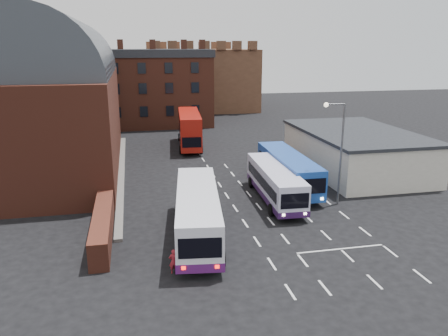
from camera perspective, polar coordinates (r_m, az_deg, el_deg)
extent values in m
plane|color=black|center=(30.71, 3.92, -8.94)|extent=(180.00, 180.00, 0.00)
cube|color=#602B1E|center=(49.04, -20.94, 5.55)|extent=(12.00, 28.00, 10.00)
cylinder|color=#1E2328|center=(48.49, -21.53, 11.36)|extent=(12.00, 26.00, 12.00)
cube|color=#602B1E|center=(31.25, -15.56, -7.26)|extent=(1.20, 10.00, 1.80)
cube|color=beige|center=(47.97, 16.78, 2.05)|extent=(10.00, 16.00, 4.00)
cube|color=#282B30|center=(47.54, 16.98, 4.51)|extent=(10.40, 16.40, 0.30)
cube|color=brown|center=(73.18, -10.66, 9.75)|extent=(22.00, 10.00, 11.00)
cube|color=brown|center=(94.07, -3.58, 11.56)|extent=(22.00, 22.00, 12.00)
cube|color=white|center=(29.93, -3.48, -5.61)|extent=(4.25, 12.31, 2.74)
cube|color=black|center=(29.87, -3.48, -5.32)|extent=(4.16, 11.13, 0.99)
cylinder|color=black|center=(34.01, -5.91, -5.46)|extent=(0.44, 1.13, 1.10)
cylinder|color=black|center=(26.61, -6.22, -11.78)|extent=(0.44, 1.13, 1.10)
cylinder|color=black|center=(34.05, -1.27, -5.36)|extent=(0.44, 1.13, 1.10)
cylinder|color=black|center=(26.66, -0.20, -11.62)|extent=(0.44, 1.13, 1.10)
cube|color=silver|center=(37.21, 6.66, -1.73)|extent=(2.92, 10.78, 2.43)
cube|color=black|center=(37.16, 6.67, -1.52)|extent=(2.93, 9.59, 0.87)
cylinder|color=black|center=(34.90, 10.04, -5.18)|extent=(0.32, 0.98, 0.97)
cylinder|color=black|center=(41.36, 6.81, -1.70)|extent=(0.32, 0.98, 0.97)
cylinder|color=black|center=(34.20, 6.18, -5.46)|extent=(0.32, 0.98, 0.97)
cylinder|color=black|center=(40.77, 3.52, -1.87)|extent=(0.32, 0.98, 0.97)
cube|color=#1B47A3|center=(40.62, 8.37, -0.09)|extent=(2.82, 11.60, 2.63)
cube|color=black|center=(40.58, 8.38, 0.12)|extent=(2.86, 10.41, 0.95)
cylinder|color=black|center=(38.20, 11.96, -3.36)|extent=(0.31, 1.06, 1.05)
cylinder|color=black|center=(45.12, 8.18, -0.21)|extent=(0.31, 1.06, 1.05)
cylinder|color=black|center=(37.28, 8.23, -3.65)|extent=(0.31, 1.06, 1.05)
cylinder|color=black|center=(44.34, 4.97, -0.39)|extent=(0.31, 1.06, 1.05)
cube|color=#A1160D|center=(56.68, -4.53, 5.22)|extent=(3.56, 11.43, 3.99)
cube|color=black|center=(56.78, -4.51, 4.66)|extent=(3.51, 10.24, 0.92)
cylinder|color=black|center=(53.65, -2.95, 2.48)|extent=(0.38, 1.04, 1.02)
cylinder|color=black|center=(61.03, -3.44, 4.09)|extent=(0.38, 1.04, 1.02)
cylinder|color=black|center=(53.55, -5.68, 2.39)|extent=(0.38, 1.04, 1.02)
cylinder|color=black|center=(60.93, -5.85, 4.02)|extent=(0.38, 1.04, 1.02)
cylinder|color=#57585B|center=(36.62, 15.04, 1.56)|extent=(0.17, 0.17, 8.34)
cylinder|color=#57585B|center=(35.69, 14.36, 8.08)|extent=(1.44, 0.44, 0.10)
sphere|color=#FFF2CC|center=(35.55, 13.20, 8.04)|extent=(0.38, 0.38, 0.38)
imported|color=maroon|center=(25.98, -6.60, -12.02)|extent=(0.57, 0.40, 1.50)
imported|color=#9F9380|center=(27.67, -3.05, -10.12)|extent=(0.89, 0.81, 1.49)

